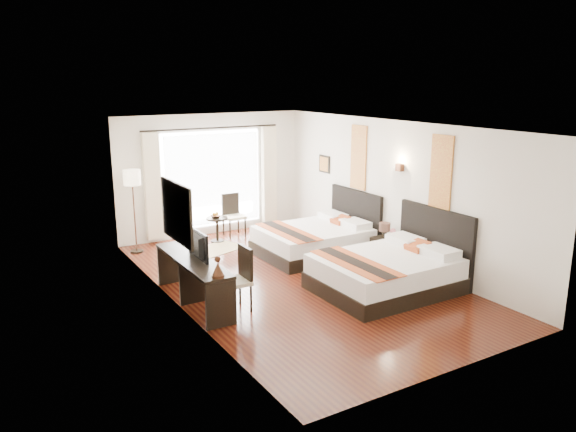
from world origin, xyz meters
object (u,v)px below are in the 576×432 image
table_lamp (385,228)px  console_desk (194,281)px  floor_lamp (132,183)px  bed_near (389,271)px  desk_chair (235,291)px  fruit_bowl (216,217)px  bed_far (317,239)px  window_chair (234,223)px  side_table (217,230)px  television (193,245)px  nightstand (387,252)px  vase (393,239)px

table_lamp → console_desk: 3.95m
floor_lamp → bed_near: bearing=-54.5°
desk_chair → fruit_bowl: 3.90m
table_lamp → bed_far: bearing=121.0°
desk_chair → floor_lamp: bearing=-82.3°
bed_far → desk_chair: size_ratio=2.17×
fruit_bowl → floor_lamp: bearing=175.0°
window_chair → bed_near: bearing=11.8°
bed_far → side_table: bed_far is taller
television → fruit_bowl: (1.73, 3.05, -0.41)m
console_desk → side_table: (1.78, 3.06, -0.10)m
bed_far → television: bed_far is taller
floor_lamp → window_chair: size_ratio=1.79×
window_chair → floor_lamp: bearing=-86.5°
console_desk → bed_near: bearing=-20.7°
table_lamp → window_chair: 3.78m
desk_chair → nightstand: bearing=-171.8°
bed_near → window_chair: 4.55m
console_desk → desk_chair: bearing=-53.6°
table_lamp → side_table: table_lamp is taller
window_chair → bed_far: bearing=23.8°
vase → side_table: size_ratio=0.23×
console_desk → window_chair: (2.30, 3.30, -0.08)m
fruit_bowl → window_chair: window_chair is taller
bed_near → console_desk: size_ratio=1.07×
console_desk → desk_chair: (0.45, -0.61, -0.07)m
desk_chair → fruit_bowl: size_ratio=4.62×
side_table → nightstand: bearing=-55.8°
television → window_chair: bearing=-33.6°
bed_near → desk_chair: size_ratio=2.29×
desk_chair → fruit_bowl: bearing=-108.6°
side_table → vase: bearing=-56.7°
bed_near → nightstand: bed_near is taller
nightstand → side_table: size_ratio=1.01×
bed_far → side_table: (-1.41, 1.90, -0.05)m
fruit_bowl → window_chair: bearing=23.3°
bed_far → bed_near: bearing=-91.5°
window_chair → fruit_bowl: bearing=-65.3°
bed_near → bed_far: (0.06, 2.34, -0.02)m
table_lamp → bed_near: bearing=-126.5°
fruit_bowl → bed_near: bearing=-72.0°
bed_near → window_chair: bed_near is taller
table_lamp → desk_chair: (-3.48, -0.53, -0.42)m
side_table → window_chair: (0.53, 0.24, 0.02)m
table_lamp → floor_lamp: bearing=140.1°
console_desk → side_table: bearing=59.8°
console_desk → desk_chair: desk_chair is taller
bed_far → console_desk: 3.39m
table_lamp → vase: 0.26m
floor_lamp → fruit_bowl: 1.98m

